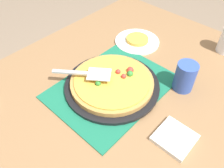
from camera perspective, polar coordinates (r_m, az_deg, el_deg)
ground_plane at (r=1.55m, az=0.00°, el=-20.42°), size 8.00×8.00×0.00m
dining_table at (r=1.00m, az=0.00°, el=-5.21°), size 1.40×1.00×0.75m
placemat at (r=0.92m, az=0.00°, el=-0.75°), size 0.48×0.36×0.01m
pizza_pan at (r=0.91m, az=0.00°, el=-0.31°), size 0.38×0.38×0.01m
pizza at (r=0.89m, az=0.04°, el=0.62°), size 0.33×0.33×0.05m
plate_far_right at (r=1.16m, az=6.35°, el=10.62°), size 0.22×0.22×0.01m
served_slice_right at (r=1.15m, az=6.40°, el=11.15°), size 0.11×0.11×0.02m
cup_near at (r=0.92m, az=17.92°, el=1.77°), size 0.08×0.08×0.12m
pizza_server at (r=0.88m, az=-6.34°, el=2.68°), size 0.17×0.21×0.01m
napkin_stack at (r=0.79m, az=15.52°, el=-12.95°), size 0.12×0.12×0.02m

